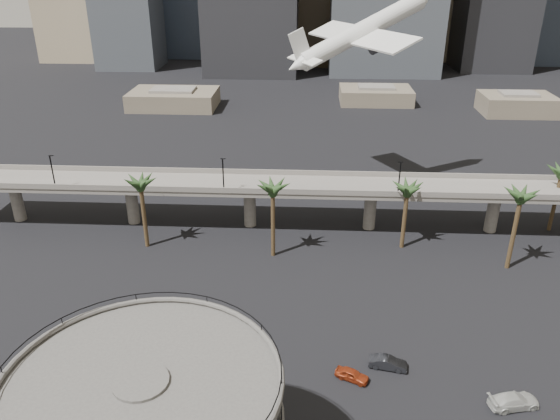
# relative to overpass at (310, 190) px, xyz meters

# --- Properties ---
(overpass) EXTENTS (130.00, 9.30, 14.70)m
(overpass) POSITION_rel_overpass_xyz_m (0.00, 0.00, 0.00)
(overpass) COLOR #67635C
(overpass) RESTS_ON ground
(palm_trees) EXTENTS (76.40, 18.40, 14.00)m
(palm_trees) POSITION_rel_overpass_xyz_m (11.58, -7.82, 3.96)
(palm_trees) COLOR #4E3B21
(palm_trees) RESTS_ON ground
(low_buildings) EXTENTS (135.00, 27.50, 6.80)m
(low_buildings) POSITION_rel_overpass_xyz_m (6.89, 87.30, -4.48)
(low_buildings) COLOR brown
(low_buildings) RESTS_ON ground
(airborne_jet) EXTENTS (29.62, 28.06, 14.93)m
(airborne_jet) POSITION_rel_overpass_xyz_m (9.05, 15.73, 25.50)
(airborne_jet) COLOR silver
(airborne_jet) RESTS_ON ground
(car_a) EXTENTS (4.35, 3.17, 1.38)m
(car_a) POSITION_rel_overpass_xyz_m (5.28, -40.08, -6.65)
(car_a) COLOR #983315
(car_a) RESTS_ON ground
(car_b) EXTENTS (4.86, 2.44, 1.53)m
(car_b) POSITION_rel_overpass_xyz_m (9.77, -37.85, -6.58)
(car_b) COLOR black
(car_b) RESTS_ON ground
(car_c) EXTENTS (6.11, 3.54, 1.66)m
(car_c) POSITION_rel_overpass_xyz_m (22.99, -43.45, -6.51)
(car_c) COLOR beige
(car_c) RESTS_ON ground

